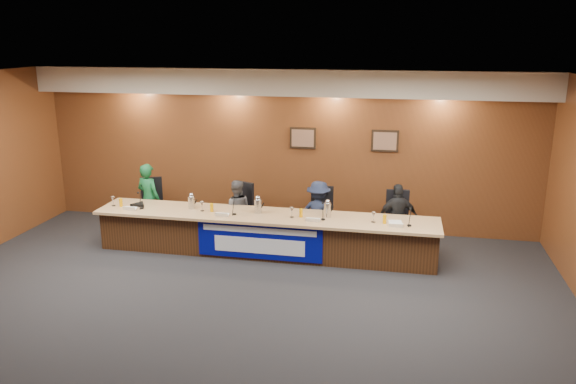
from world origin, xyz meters
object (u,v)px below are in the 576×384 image
dais_body (265,235)px  carafe_right (328,210)px  panelist_a (149,199)px  office_chair_b (238,214)px  office_chair_c (319,219)px  office_chair_d (397,224)px  speakerphone (139,205)px  carafe_left (192,202)px  banner (259,241)px  panelist_b (236,210)px  carafe_mid (258,206)px  panelist_c (318,214)px  panelist_d (398,218)px  office_chair_a (152,209)px

dais_body → carafe_right: size_ratio=23.78×
dais_body → panelist_a: bearing=166.8°
office_chair_b → office_chair_c: size_ratio=1.00×
office_chair_d → speakerphone: bearing=-176.3°
carafe_left → office_chair_b: bearing=43.5°
dais_body → banner: (0.00, -0.41, 0.03)m
panelist_b → carafe_left: bearing=25.5°
panelist_a → carafe_mid: bearing=-176.3°
banner → panelist_c: size_ratio=1.77×
carafe_right → panelist_d: bearing=24.6°
panelist_a → panelist_d: panelist_a is taller
carafe_mid → carafe_right: 1.24m
office_chair_d → dais_body: bearing=-168.2°
carafe_left → carafe_right: 2.50m
panelist_b → speakerphone: panelist_b is taller
carafe_right → panelist_b: bearing=163.2°
panelist_b → carafe_left: size_ratio=5.16×
panelist_b → office_chair_d: panelist_b is taller
banner → office_chair_b: (-0.70, 1.10, 0.10)m
office_chair_b → banner: bearing=-36.8°
panelist_c → carafe_left: bearing=30.0°
dais_body → panelist_c: bearing=33.5°
panelist_b → carafe_left: (-0.68, -0.54, 0.28)m
carafe_right → panelist_a: bearing=171.3°
panelist_d → panelist_b: bearing=-14.9°
banner → panelist_b: (-0.70, 1.00, 0.21)m
dais_body → office_chair_b: 0.99m
panelist_c → carafe_right: bearing=130.0°
carafe_right → speakerphone: bearing=-179.4°
panelist_b → panelist_d: 3.02m
dais_body → panelist_b: 0.94m
panelist_a → carafe_right: 3.65m
panelist_d → office_chair_c: (-1.44, 0.10, -0.15)m
office_chair_b → panelist_c: bearing=16.9°
office_chair_c → panelist_d: bearing=1.4°
office_chair_b → carafe_right: 1.97m
carafe_left → speakerphone: bearing=-177.4°
dais_body → office_chair_c: size_ratio=12.50×
dais_body → banner: size_ratio=2.73×
panelist_d → office_chair_a: panelist_d is taller
carafe_left → office_chair_c: bearing=15.9°
panelist_b → carafe_right: size_ratio=4.67×
panelist_a → carafe_mid: (2.36, -0.57, 0.17)m
office_chair_b → office_chair_a: bearing=-159.5°
panelist_a → panelist_d: bearing=-162.7°
office_chair_b → office_chair_d: same height
panelist_b → carafe_right: panelist_b is taller
speakerphone → carafe_mid: bearing=0.4°
panelist_b → office_chair_c: size_ratio=2.45×
panelist_c → carafe_right: size_ratio=4.92×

